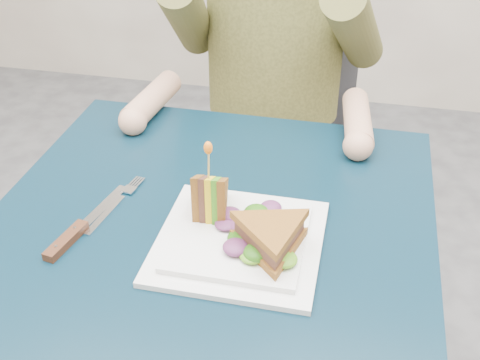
% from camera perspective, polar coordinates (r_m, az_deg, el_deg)
% --- Properties ---
extents(table, '(0.75, 0.75, 0.73)m').
position_cam_1_polar(table, '(1.08, -2.71, -6.87)').
color(table, black).
rests_on(table, ground).
extents(chair, '(0.42, 0.40, 0.93)m').
position_cam_1_polar(chair, '(1.74, 3.58, 6.00)').
color(chair, '#47474C').
rests_on(chair, ground).
extents(plate, '(0.26, 0.26, 0.02)m').
position_cam_1_polar(plate, '(0.96, -0.06, -5.72)').
color(plate, white).
rests_on(plate, table).
extents(sandwich_flat, '(0.20, 0.20, 0.05)m').
position_cam_1_polar(sandwich_flat, '(0.91, 2.99, -5.42)').
color(sandwich_flat, brown).
rests_on(sandwich_flat, plate).
extents(sandwich_upright, '(0.08, 0.12, 0.12)m').
position_cam_1_polar(sandwich_upright, '(0.98, -2.88, -1.56)').
color(sandwich_upright, brown).
rests_on(sandwich_upright, plate).
extents(fork, '(0.04, 0.18, 0.01)m').
position_cam_1_polar(fork, '(1.07, -11.86, -2.39)').
color(fork, silver).
rests_on(fork, table).
extents(knife, '(0.06, 0.22, 0.02)m').
position_cam_1_polar(knife, '(1.01, -15.49, -4.93)').
color(knife, silver).
rests_on(knife, table).
extents(toothpick, '(0.01, 0.01, 0.06)m').
position_cam_1_polar(toothpick, '(0.94, -2.99, 1.60)').
color(toothpick, tan).
rests_on(toothpick, sandwich_upright).
extents(toothpick_frill, '(0.01, 0.01, 0.02)m').
position_cam_1_polar(toothpick_frill, '(0.93, -3.04, 3.06)').
color(toothpick_frill, orange).
rests_on(toothpick_frill, sandwich_upright).
extents(lettuce_spill, '(0.15, 0.13, 0.02)m').
position_cam_1_polar(lettuce_spill, '(0.95, 0.36, -4.41)').
color(lettuce_spill, '#337A14').
rests_on(lettuce_spill, plate).
extents(onion_ring, '(0.04, 0.04, 0.02)m').
position_cam_1_polar(onion_ring, '(0.95, 0.89, -4.44)').
color(onion_ring, '#9E4C7A').
rests_on(onion_ring, plate).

